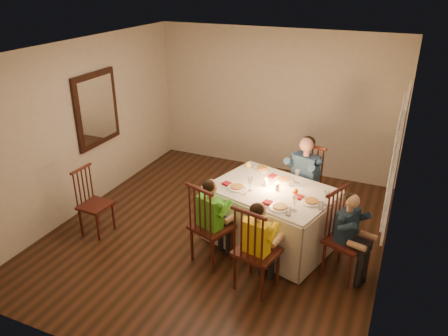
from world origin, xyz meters
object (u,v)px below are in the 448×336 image
at_px(chair_near_right, 256,286).
at_px(child_green, 212,259).
at_px(chair_adult, 301,217).
at_px(serving_bowl, 262,170).
at_px(dining_table, 272,205).
at_px(chair_near_left, 212,259).
at_px(child_yellow, 256,286).
at_px(adult, 301,217).
at_px(child_teal, 342,275).
at_px(chair_end, 342,275).
at_px(chair_extra, 99,232).

relative_size(chair_near_right, child_green, 0.97).
bearing_deg(chair_adult, serving_bowl, -130.95).
xyz_separation_m(chair_near_right, serving_bowl, (-0.45, 1.45, 0.86)).
height_order(chair_near_right, child_green, child_green).
bearing_deg(serving_bowl, dining_table, -56.53).
xyz_separation_m(chair_near_left, child_green, (0.00, 0.00, 0.00)).
height_order(child_green, child_yellow, child_green).
xyz_separation_m(chair_adult, adult, (0.00, 0.00, 0.00)).
relative_size(chair_near_left, child_teal, 1.00).
relative_size(adult, serving_bowl, 6.58).
distance_m(dining_table, child_green, 1.08).
bearing_deg(serving_bowl, child_yellow, -72.69).
distance_m(chair_end, chair_extra, 3.46).
bearing_deg(chair_extra, chair_adult, -55.76).
height_order(dining_table, serving_bowl, serving_bowl).
height_order(child_green, serving_bowl, serving_bowl).
distance_m(chair_end, child_green, 1.67).
distance_m(dining_table, child_teal, 1.26).
distance_m(dining_table, chair_extra, 2.56).
bearing_deg(chair_near_right, child_yellow, -141.36).
bearing_deg(child_yellow, serving_bowl, -60.61).
height_order(chair_near_right, child_yellow, child_yellow).
bearing_deg(chair_extra, child_teal, -80.05).
xyz_separation_m(dining_table, chair_near_right, (0.14, -0.97, -0.60)).
height_order(chair_extra, adult, adult).
height_order(chair_extra, child_teal, child_teal).
bearing_deg(serving_bowl, chair_extra, -149.11).
relative_size(chair_near_right, chair_end, 1.00).
bearing_deg(chair_near_left, serving_bowl, -83.51).
distance_m(chair_extra, child_green, 1.80).
xyz_separation_m(chair_near_left, chair_near_right, (0.71, -0.27, 0.00)).
height_order(chair_near_left, chair_near_right, same).
relative_size(chair_end, adult, 0.87).
bearing_deg(dining_table, child_teal, -1.62).
xyz_separation_m(chair_near_right, adult, (0.08, 1.80, 0.00)).
relative_size(chair_near_right, chair_extra, 1.15).
height_order(chair_extra, serving_bowl, serving_bowl).
bearing_deg(child_yellow, adult, -80.56).
xyz_separation_m(chair_end, child_teal, (0.00, 0.00, 0.00)).
xyz_separation_m(child_teal, serving_bowl, (-1.37, 0.80, 0.86)).
relative_size(child_yellow, serving_bowl, 5.78).
height_order(chair_extra, child_yellow, child_yellow).
xyz_separation_m(chair_adult, child_yellow, (-0.08, -1.80, 0.00)).
bearing_deg(chair_extra, chair_end, -80.05).
bearing_deg(chair_extra, child_green, -85.33).
xyz_separation_m(chair_near_left, chair_end, (1.63, 0.37, 0.00)).
bearing_deg(chair_adult, adult, 0.00).
bearing_deg(chair_end, child_green, 124.42).
bearing_deg(chair_extra, dining_table, -69.45).
distance_m(child_yellow, child_teal, 1.12).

